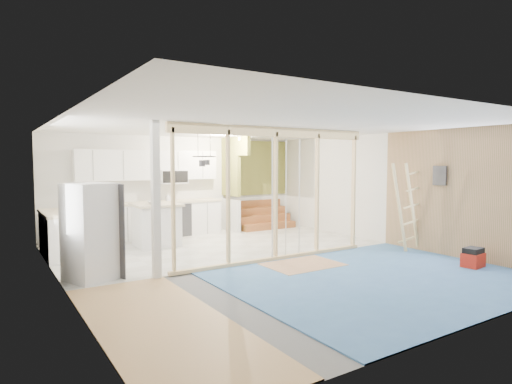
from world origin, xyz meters
TOP-DOWN VIEW (x-y plane):
  - room at (0.00, 0.00)m, footprint 7.01×8.01m
  - floor_overlays at (0.07, 0.06)m, footprint 7.00×8.00m
  - stud_frame at (-0.24, -0.00)m, footprint 4.66×0.14m
  - base_cabinets at (-1.61, 3.36)m, footprint 4.45×2.24m
  - upper_cabinets at (-0.84, 3.82)m, footprint 3.60×0.41m
  - green_partition at (2.04, 3.66)m, footprint 2.25×1.51m
  - pot_rack at (-0.31, 1.89)m, footprint 0.52×0.52m
  - sheathing_panel at (3.48, -2.00)m, footprint 0.02×4.00m
  - electrical_panel at (3.43, -1.40)m, footprint 0.04×0.30m
  - ceiling_light at (1.40, 3.00)m, footprint 0.32×0.32m
  - fridge at (-3.02, 0.45)m, footprint 0.92×0.88m
  - island at (-1.17, 2.61)m, footprint 1.05×1.05m
  - bowl at (-1.26, 2.52)m, footprint 0.29×0.29m
  - soap_bottle_a at (-2.50, 3.62)m, footprint 0.15×0.15m
  - soap_bottle_b at (-0.49, 3.64)m, footprint 0.11×0.12m
  - toolbox at (3.00, -2.41)m, footprint 0.42×0.34m
  - ladder at (3.17, -0.83)m, footprint 1.02×0.12m

SIDE VIEW (x-z plane):
  - floor_overlays at x=0.07m, z-range 0.00..0.02m
  - toolbox at x=3.00m, z-range -0.01..0.36m
  - base_cabinets at x=-1.61m, z-range 0.00..0.93m
  - island at x=-1.17m, z-range 0.00..0.99m
  - fridge at x=-3.02m, z-range 0.00..1.59m
  - green_partition at x=2.04m, z-range -0.36..2.24m
  - ladder at x=3.17m, z-range 0.02..1.91m
  - bowl at x=-1.26m, z-range 0.99..1.06m
  - soap_bottle_b at x=-0.49m, z-range 0.93..1.14m
  - soap_bottle_a at x=-2.50m, z-range 0.93..1.25m
  - sheathing_panel at x=3.48m, z-range 0.00..2.60m
  - room at x=0.00m, z-range 0.00..2.61m
  - stud_frame at x=-0.24m, z-range 0.29..2.89m
  - electrical_panel at x=3.43m, z-range 1.45..1.85m
  - upper_cabinets at x=-0.84m, z-range 1.39..2.25m
  - pot_rack at x=-0.31m, z-range 1.64..2.36m
  - ceiling_light at x=1.40m, z-range 2.50..2.58m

